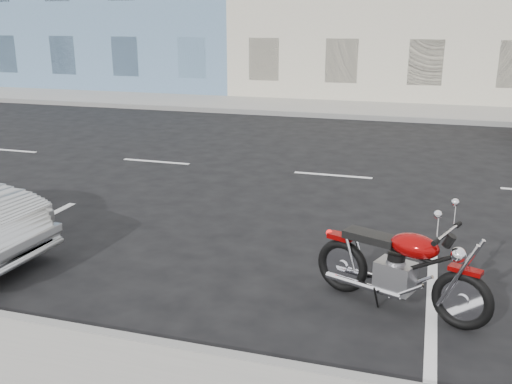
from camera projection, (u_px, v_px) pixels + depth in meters
ground at (434, 183)px, 11.12m from camera, size 120.00×120.00×0.00m
sidewalk_far at (291, 106)px, 20.47m from camera, size 80.00×3.40×0.15m
curb_far at (279, 113)px, 18.91m from camera, size 80.00×0.12×0.16m
motorcycle at (466, 288)px, 5.74m from camera, size 1.93×0.94×1.02m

